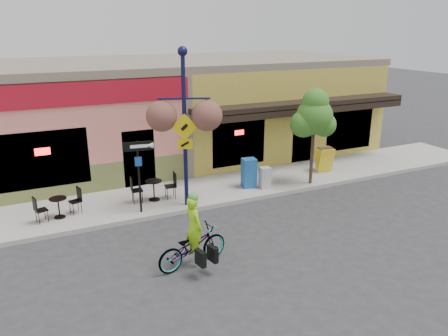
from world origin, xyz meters
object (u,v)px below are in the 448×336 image
street_tree (313,137)px  bicycle (192,247)px  cyclist_rider (194,236)px  lamp_post (185,130)px  newspaper_box_grey (265,177)px  building (177,108)px  newspaper_box_blue (249,173)px  one_way_sign (139,177)px

street_tree → bicycle: bearing=-150.8°
cyclist_rider → lamp_post: (1.12, 3.54, 1.94)m
newspaper_box_grey → cyclist_rider: bearing=-133.0°
building → newspaper_box_grey: 6.65m
building → newspaper_box_blue: size_ratio=16.47×
cyclist_rider → one_way_sign: bearing=-4.0°
cyclist_rider → lamp_post: size_ratio=0.31×
one_way_sign → lamp_post: bearing=6.6°
newspaper_box_blue → street_tree: bearing=-7.6°
newspaper_box_blue → cyclist_rider: bearing=-124.5°
street_tree → lamp_post: bearing=179.5°
lamp_post → newspaper_box_blue: (2.73, 0.62, -2.06)m
lamp_post → newspaper_box_blue: lamp_post is taller
one_way_sign → street_tree: size_ratio=0.65×
building → one_way_sign: bearing=-119.1°
building → cyclist_rider: size_ratio=11.05×
bicycle → street_tree: bearing=-71.9°
bicycle → one_way_sign: bearing=-4.8°
building → bicycle: (-3.25, -10.16, -1.72)m
newspaper_box_grey → one_way_sign: bearing=-171.4°
street_tree → newspaper_box_grey: bearing=169.7°
newspaper_box_blue → newspaper_box_grey: 0.62m
bicycle → building: bearing=-28.9°
one_way_sign → newspaper_box_blue: size_ratio=2.16×
newspaper_box_blue → street_tree: street_tree is taller
cyclist_rider → lamp_post: bearing=-28.7°
lamp_post → street_tree: bearing=21.6°
bicycle → cyclist_rider: bearing=-101.1°
lamp_post → newspaper_box_grey: lamp_post is taller
building → street_tree: (3.00, -6.66, -0.25)m
bicycle → one_way_sign: 3.70m
bicycle → cyclist_rider: 0.30m
cyclist_rider → newspaper_box_blue: cyclist_rider is taller
lamp_post → one_way_sign: lamp_post is taller
one_way_sign → newspaper_box_grey: size_ratio=3.00×
bicycle → one_way_sign: one_way_sign is taller
newspaper_box_grey → street_tree: bearing=-4.6°
bicycle → street_tree: size_ratio=0.54×
lamp_post → newspaper_box_grey: size_ratio=6.56×
bicycle → cyclist_rider: cyclist_rider is taller
cyclist_rider → newspaper_box_blue: (3.86, 4.17, -0.12)m
cyclist_rider → street_tree: (6.20, 3.50, 1.18)m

